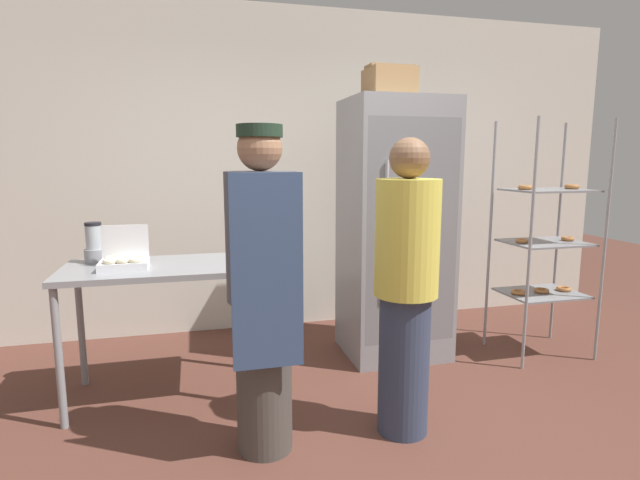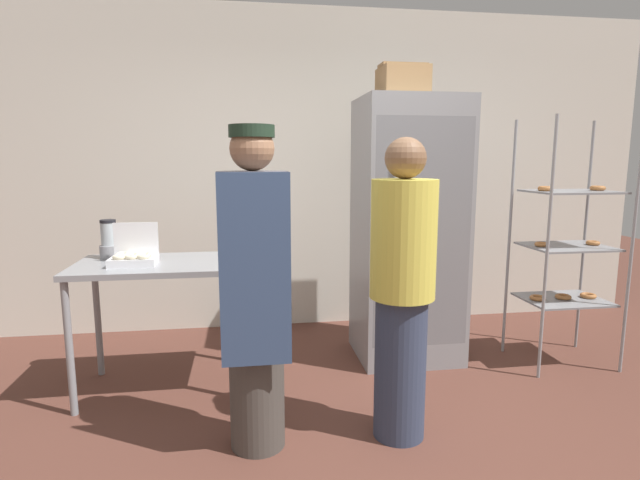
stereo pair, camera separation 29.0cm
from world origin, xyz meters
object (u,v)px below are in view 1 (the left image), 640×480
object	(u,v)px
person_customer	(406,287)
donut_box	(124,261)
refrigerator	(395,230)
cardboard_storage_box	(389,82)
person_baker	(262,288)
baking_rack	(545,243)
blender_pitcher	(94,245)

from	to	relation	value
person_customer	donut_box	bearing A→B (deg)	154.46
refrigerator	donut_box	xyz separation A→B (m)	(-1.91, -0.38, -0.07)
cardboard_storage_box	person_baker	world-z (taller)	cardboard_storage_box
person_baker	person_customer	world-z (taller)	person_baker
cardboard_storage_box	baking_rack	bearing A→B (deg)	-13.74
refrigerator	person_baker	distance (m)	1.61
cardboard_storage_box	person_baker	distance (m)	1.96
refrigerator	cardboard_storage_box	size ratio (longest dim) A/B	5.89
baking_rack	blender_pitcher	distance (m)	3.24
baking_rack	person_baker	world-z (taller)	baking_rack
refrigerator	donut_box	bearing A→B (deg)	-168.71
baking_rack	cardboard_storage_box	world-z (taller)	cardboard_storage_box
donut_box	person_customer	distance (m)	1.68
donut_box	cardboard_storage_box	bearing A→B (deg)	11.72
donut_box	person_baker	bearing A→B (deg)	-43.80
blender_pitcher	person_baker	distance (m)	1.35
person_customer	baking_rack	bearing A→B (deg)	28.27
baking_rack	donut_box	bearing A→B (deg)	-178.29
baking_rack	cardboard_storage_box	bearing A→B (deg)	166.26
cardboard_storage_box	refrigerator	bearing A→B (deg)	0.21
donut_box	cardboard_storage_box	distance (m)	2.21
baking_rack	blender_pitcher	bearing A→B (deg)	177.25
baking_rack	donut_box	size ratio (longest dim) A/B	6.43
refrigerator	blender_pitcher	bearing A→B (deg)	-176.32
person_baker	blender_pitcher	bearing A→B (deg)	134.59
blender_pitcher	cardboard_storage_box	world-z (taller)	cardboard_storage_box
donut_box	blender_pitcher	xyz separation A→B (m)	(-0.20, 0.25, 0.07)
refrigerator	baking_rack	xyz separation A→B (m)	(1.12, -0.29, -0.10)
donut_box	baking_rack	bearing A→B (deg)	1.71
baking_rack	person_customer	xyz separation A→B (m)	(-1.52, -0.82, -0.05)
cardboard_storage_box	person_customer	bearing A→B (deg)	-106.34
blender_pitcher	person_baker	xyz separation A→B (m)	(0.94, -0.96, -0.10)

